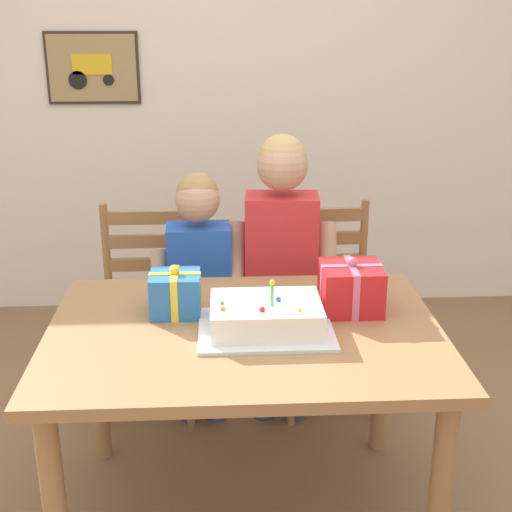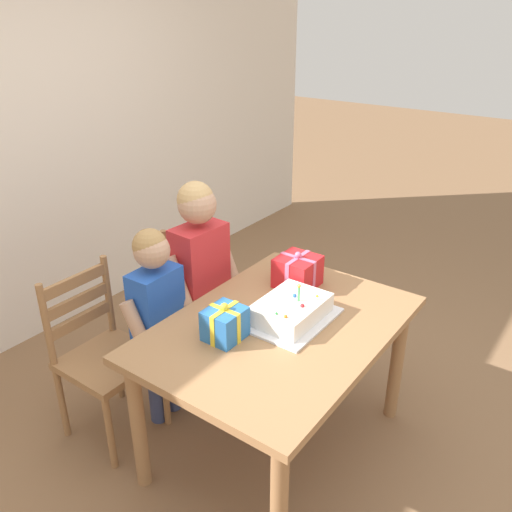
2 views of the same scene
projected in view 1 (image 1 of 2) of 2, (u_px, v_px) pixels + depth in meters
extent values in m
cube|color=silver|center=(231.00, 90.00, 4.00)|extent=(6.40, 0.08, 2.60)
cube|color=#332823|center=(93.00, 68.00, 3.87)|extent=(0.51, 0.02, 0.39)
cube|color=#9E8456|center=(92.00, 68.00, 3.87)|extent=(0.48, 0.01, 0.36)
cube|color=gold|center=(92.00, 64.00, 3.85)|extent=(0.22, 0.01, 0.11)
cylinder|color=black|center=(78.00, 80.00, 3.88)|extent=(0.10, 0.01, 0.10)
cylinder|color=black|center=(108.00, 80.00, 3.89)|extent=(0.06, 0.01, 0.06)
cube|color=#9E7047|center=(245.00, 334.00, 2.33)|extent=(1.31, 0.94, 0.04)
cylinder|color=#9E7047|center=(55.00, 512.00, 2.06)|extent=(0.07, 0.07, 0.71)
cylinder|color=#9E7047|center=(440.00, 499.00, 2.12)|extent=(0.07, 0.07, 0.71)
cylinder|color=#9E7047|center=(97.00, 379.00, 2.79)|extent=(0.07, 0.07, 0.71)
cylinder|color=#9E7047|center=(382.00, 372.00, 2.85)|extent=(0.07, 0.07, 0.71)
cube|color=silver|center=(266.00, 329.00, 2.31)|extent=(0.44, 0.34, 0.01)
cube|color=white|center=(266.00, 315.00, 2.29)|extent=(0.36, 0.26, 0.09)
cylinder|color=#56C666|center=(272.00, 295.00, 2.24)|extent=(0.01, 0.01, 0.07)
sphere|color=yellow|center=(272.00, 282.00, 2.22)|extent=(0.02, 0.02, 0.02)
sphere|color=blue|center=(278.00, 299.00, 2.28)|extent=(0.02, 0.02, 0.02)
sphere|color=green|center=(222.00, 303.00, 2.25)|extent=(0.01, 0.01, 0.01)
sphere|color=red|center=(262.00, 309.00, 2.21)|extent=(0.02, 0.02, 0.02)
sphere|color=orange|center=(223.00, 309.00, 2.21)|extent=(0.02, 0.02, 0.02)
sphere|color=yellow|center=(300.00, 310.00, 2.20)|extent=(0.01, 0.01, 0.01)
cube|color=#286BB7|center=(176.00, 294.00, 2.42)|extent=(0.17, 0.15, 0.15)
cube|color=yellow|center=(176.00, 294.00, 2.42)|extent=(0.18, 0.02, 0.15)
cube|color=yellow|center=(176.00, 294.00, 2.42)|extent=(0.02, 0.16, 0.15)
sphere|color=yellow|center=(174.00, 270.00, 2.39)|extent=(0.04, 0.04, 0.04)
cube|color=red|center=(351.00, 288.00, 2.44)|extent=(0.21, 0.20, 0.16)
cube|color=#DB668E|center=(351.00, 288.00, 2.44)|extent=(0.21, 0.02, 0.17)
cube|color=#DB668E|center=(351.00, 288.00, 2.44)|extent=(0.02, 0.21, 0.17)
sphere|color=#DB668E|center=(352.00, 262.00, 2.41)|extent=(0.04, 0.04, 0.04)
cube|color=#996B42|center=(147.00, 316.00, 3.13)|extent=(0.42, 0.42, 0.04)
cylinder|color=#996B42|center=(190.00, 383.00, 3.04)|extent=(0.04, 0.04, 0.43)
cylinder|color=#996B42|center=(102.00, 386.00, 3.02)|extent=(0.04, 0.04, 0.43)
cylinder|color=#996B42|center=(193.00, 343.00, 3.40)|extent=(0.04, 0.04, 0.43)
cylinder|color=#996B42|center=(113.00, 345.00, 3.38)|extent=(0.04, 0.04, 0.43)
cylinder|color=#996B42|center=(189.00, 250.00, 3.24)|extent=(0.04, 0.04, 0.45)
cylinder|color=#996B42|center=(106.00, 251.00, 3.22)|extent=(0.04, 0.04, 0.45)
cube|color=#996B42|center=(149.00, 264.00, 3.25)|extent=(0.36, 0.02, 0.06)
cube|color=#996B42|center=(147.00, 241.00, 3.21)|extent=(0.36, 0.02, 0.06)
cube|color=#996B42|center=(146.00, 218.00, 3.17)|extent=(0.36, 0.02, 0.06)
cube|color=#996B42|center=(329.00, 312.00, 3.17)|extent=(0.43, 0.43, 0.04)
cylinder|color=#996B42|center=(377.00, 377.00, 3.09)|extent=(0.04, 0.04, 0.43)
cylinder|color=#996B42|center=(291.00, 381.00, 3.06)|extent=(0.04, 0.04, 0.43)
cylinder|color=#996B42|center=(358.00, 339.00, 3.44)|extent=(0.04, 0.04, 0.43)
cylinder|color=#996B42|center=(281.00, 342.00, 3.41)|extent=(0.04, 0.04, 0.43)
cylinder|color=#996B42|center=(363.00, 246.00, 3.28)|extent=(0.04, 0.04, 0.45)
cylinder|color=#996B42|center=(282.00, 249.00, 3.25)|extent=(0.04, 0.04, 0.45)
cube|color=#996B42|center=(323.00, 261.00, 3.29)|extent=(0.36, 0.04, 0.06)
cube|color=#996B42|center=(323.00, 238.00, 3.25)|extent=(0.36, 0.04, 0.06)
cube|color=#996B42|center=(324.00, 215.00, 3.21)|extent=(0.36, 0.04, 0.06)
cylinder|color=#38426B|center=(295.00, 368.00, 3.11)|extent=(0.10, 0.10, 0.48)
cylinder|color=#38426B|center=(265.00, 368.00, 3.11)|extent=(0.10, 0.10, 0.48)
cube|color=red|center=(281.00, 259.00, 2.94)|extent=(0.31, 0.20, 0.55)
cylinder|color=tan|center=(327.00, 266.00, 2.91)|extent=(0.09, 0.23, 0.37)
cylinder|color=tan|center=(236.00, 266.00, 2.91)|extent=(0.09, 0.23, 0.37)
sphere|color=tan|center=(282.00, 165.00, 2.80)|extent=(0.21, 0.21, 0.21)
sphere|color=tan|center=(282.00, 158.00, 2.80)|extent=(0.20, 0.20, 0.20)
cylinder|color=#38426B|center=(216.00, 376.00, 3.11)|extent=(0.09, 0.09, 0.42)
cylinder|color=#38426B|center=(189.00, 377.00, 3.10)|extent=(0.09, 0.09, 0.42)
cube|color=blue|center=(200.00, 281.00, 2.95)|extent=(0.27, 0.17, 0.48)
cylinder|color=tan|center=(240.00, 286.00, 2.94)|extent=(0.08, 0.20, 0.32)
cylinder|color=tan|center=(160.00, 289.00, 2.91)|extent=(0.08, 0.20, 0.32)
sphere|color=tan|center=(197.00, 200.00, 2.83)|extent=(0.18, 0.18, 0.18)
sphere|color=#A87F4C|center=(197.00, 194.00, 2.83)|extent=(0.17, 0.17, 0.17)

